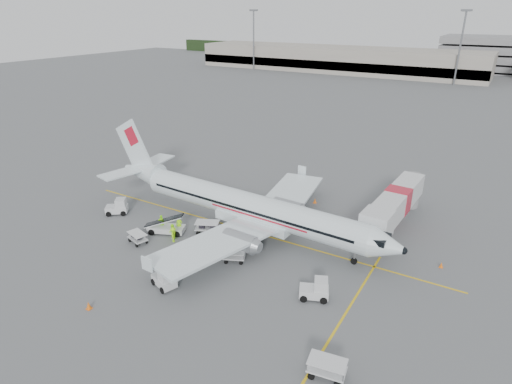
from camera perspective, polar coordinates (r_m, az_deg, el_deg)
ground at (r=46.54m, az=-1.26°, el=-5.14°), size 360.00×360.00×0.00m
stripe_lead at (r=46.54m, az=-1.26°, el=-5.13°), size 44.00×0.20×0.01m
stripe_cross at (r=35.49m, az=11.71°, el=-15.81°), size 0.20×20.00×0.01m
terminal_west at (r=176.81m, az=10.56°, el=17.04°), size 110.00×22.00×9.00m
treeline at (r=211.71m, az=25.71°, el=15.78°), size 300.00×3.00×6.00m
mast_west at (r=178.54m, az=-0.32°, el=19.55°), size 3.20×1.20×22.00m
mast_center at (r=154.04m, az=25.54°, el=16.88°), size 3.20×1.20×22.00m
aircraft at (r=44.45m, az=-0.92°, el=0.41°), size 36.85×29.64×9.75m
jet_bridge at (r=48.89m, az=18.20°, el=-2.05°), size 4.01×16.89×4.40m
belt_loader at (r=46.45m, az=-11.94°, el=-3.80°), size 5.49×3.75×2.79m
tug_fore at (r=36.33m, az=7.75°, el=-12.64°), size 2.73×2.18×1.84m
tug_mid at (r=38.20m, az=-12.18°, el=-11.08°), size 2.60×1.99×1.78m
tug_aft at (r=52.42m, az=-18.12°, el=-1.83°), size 2.79×2.56×1.88m
cart_loaded_a at (r=46.07m, az=-6.50°, el=-4.70°), size 2.87×2.37×1.30m
cart_loaded_b at (r=45.58m, az=-15.51°, el=-5.91°), size 2.42×1.83×1.12m
cart_empty_a at (r=40.96m, az=-2.92°, el=-8.57°), size 2.37×1.96×1.07m
cart_empty_b at (r=30.28m, az=9.43°, el=-22.20°), size 2.65×1.80×1.28m
cone_nose at (r=43.68m, az=23.48°, el=-8.89°), size 0.35×0.35×0.56m
cone_port at (r=53.33m, az=7.87°, el=-1.14°), size 0.39×0.39×0.64m
cone_stbd at (r=37.68m, az=-21.42°, el=-13.88°), size 0.42×0.42×0.69m
crew_a at (r=46.48m, az=-10.19°, el=-4.31°), size 0.80×0.71×1.83m
crew_b at (r=45.37m, az=-11.08°, el=-5.21°), size 1.03×1.00×1.67m
crew_c at (r=44.82m, az=-10.95°, el=-5.59°), size 1.11×1.21×1.63m
crew_d at (r=47.15m, az=-12.43°, el=-4.06°), size 1.17×0.87×1.85m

